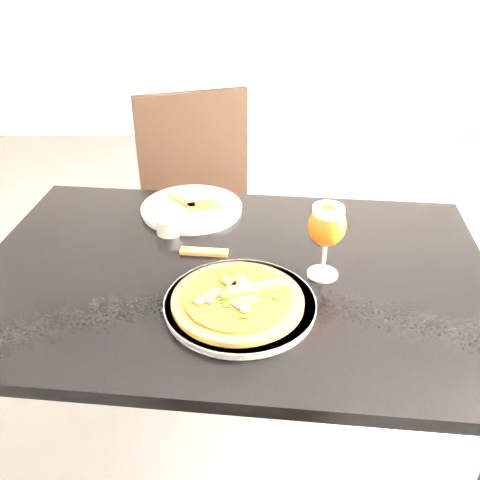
{
  "coord_description": "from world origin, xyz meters",
  "views": [
    {
      "loc": [
        -0.29,
        -1.0,
        1.46
      ],
      "look_at": [
        -0.29,
        0.04,
        0.83
      ],
      "focal_mm": 40.0,
      "sensor_mm": 36.0,
      "label": 1
    }
  ],
  "objects_px": {
    "dining_table": "(233,300)",
    "pizza": "(238,299)",
    "chair_far": "(203,214)",
    "beer_glass": "(327,226)"
  },
  "relations": [
    {
      "from": "chair_far",
      "to": "pizza",
      "type": "distance_m",
      "value": 0.9
    },
    {
      "from": "chair_far",
      "to": "pizza",
      "type": "height_order",
      "value": "chair_far"
    },
    {
      "from": "dining_table",
      "to": "chair_far",
      "type": "relative_size",
      "value": 1.37
    },
    {
      "from": "dining_table",
      "to": "pizza",
      "type": "distance_m",
      "value": 0.19
    },
    {
      "from": "dining_table",
      "to": "chair_far",
      "type": "xyz_separation_m",
      "value": [
        -0.12,
        0.71,
        -0.14
      ]
    },
    {
      "from": "pizza",
      "to": "beer_glass",
      "type": "relative_size",
      "value": 1.54
    },
    {
      "from": "dining_table",
      "to": "pizza",
      "type": "bearing_deg",
      "value": -78.88
    },
    {
      "from": "chair_far",
      "to": "beer_glass",
      "type": "xyz_separation_m",
      "value": [
        0.33,
        -0.73,
        0.36
      ]
    },
    {
      "from": "chair_far",
      "to": "pizza",
      "type": "bearing_deg",
      "value": -97.55
    },
    {
      "from": "dining_table",
      "to": "pizza",
      "type": "relative_size",
      "value": 4.62
    }
  ]
}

